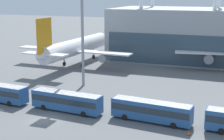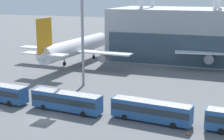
# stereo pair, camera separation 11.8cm
# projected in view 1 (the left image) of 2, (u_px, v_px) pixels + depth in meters

# --- Properties ---
(ground_plane) EXTENTS (440.00, 440.00, 0.00)m
(ground_plane) POSITION_uv_depth(u_px,v_px,m) (44.00, 120.00, 55.56)
(ground_plane) COLOR slate
(airliner_at_gate_near) EXTENTS (34.24, 38.16, 14.34)m
(airliner_at_gate_near) POSITION_uv_depth(u_px,v_px,m) (74.00, 47.00, 95.04)
(airliner_at_gate_near) COLOR white
(airliner_at_gate_near) RESTS_ON ground_plane
(shuttle_bus_1) EXTENTS (13.21, 3.65, 3.38)m
(shuttle_bus_1) POSITION_uv_depth(u_px,v_px,m) (67.00, 100.00, 59.37)
(shuttle_bus_1) COLOR #285693
(shuttle_bus_1) RESTS_ON ground_plane
(shuttle_bus_2) EXTENTS (13.24, 3.87, 3.38)m
(shuttle_bus_2) POSITION_uv_depth(u_px,v_px,m) (151.00, 110.00, 54.55)
(shuttle_bus_2) COLOR #285693
(shuttle_bus_2) RESTS_ON ground_plane
(lane_stripe_2) EXTENTS (8.35, 1.95, 0.01)m
(lane_stripe_2) POSITION_uv_depth(u_px,v_px,m) (136.00, 108.00, 61.25)
(lane_stripe_2) COLOR silver
(lane_stripe_2) RESTS_ON ground_plane
(traffic_cone_1) EXTENTS (0.46, 0.46, 0.76)m
(traffic_cone_1) POSITION_uv_depth(u_px,v_px,m) (188.00, 133.00, 49.68)
(traffic_cone_1) COLOR black
(traffic_cone_1) RESTS_ON ground_plane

